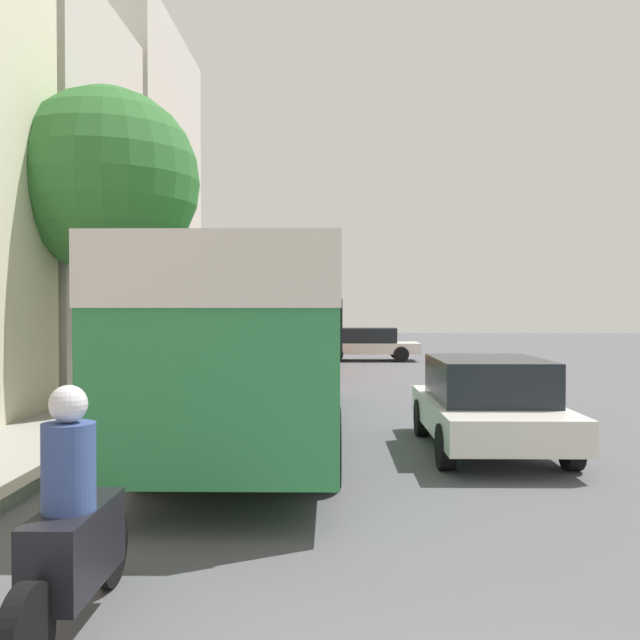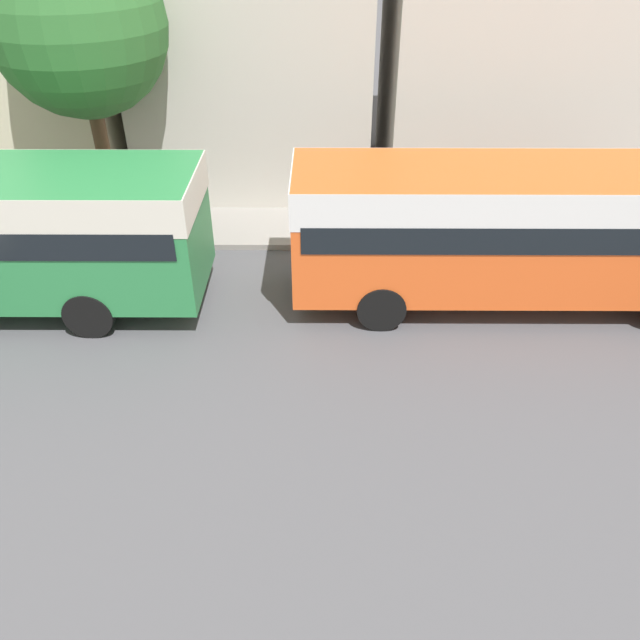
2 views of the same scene
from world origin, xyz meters
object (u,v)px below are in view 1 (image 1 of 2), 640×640
(bus_lead, at_px, (264,324))
(pedestrian_walking_away, at_px, (188,346))
(motorcycle_behind_lead, at_px, (72,535))
(car_far_curb, at_px, (488,403))
(bus_following, at_px, (292,316))
(pedestrian_near_curb, at_px, (219,338))
(car_crossing, at_px, (367,343))

(bus_lead, relative_size, pedestrian_walking_away, 6.96)
(motorcycle_behind_lead, bearing_deg, car_far_curb, 56.15)
(bus_following, relative_size, motorcycle_behind_lead, 4.24)
(car_far_curb, bearing_deg, pedestrian_walking_away, 121.10)
(pedestrian_near_curb, height_order, pedestrian_walking_away, pedestrian_near_curb)
(bus_following, xyz_separation_m, motorcycle_behind_lead, (-0.39, -19.97, -1.27))
(bus_following, distance_m, car_far_curb, 14.22)
(bus_following, height_order, car_crossing, bus_following)
(car_far_curb, height_order, pedestrian_walking_away, pedestrian_walking_away)
(bus_lead, height_order, car_crossing, bus_lead)
(pedestrian_near_curb, bearing_deg, motorcycle_behind_lead, -83.51)
(motorcycle_behind_lead, distance_m, pedestrian_walking_away, 18.38)
(pedestrian_walking_away, bearing_deg, car_far_curb, -58.90)
(bus_following, relative_size, pedestrian_walking_away, 5.73)
(car_crossing, relative_size, car_far_curb, 1.03)
(pedestrian_walking_away, bearing_deg, pedestrian_near_curb, 86.72)
(pedestrian_walking_away, bearing_deg, car_crossing, 49.03)
(bus_following, distance_m, motorcycle_behind_lead, 20.02)
(pedestrian_near_curb, xyz_separation_m, pedestrian_walking_away, (-0.27, -4.78, -0.06))
(bus_following, xyz_separation_m, car_crossing, (2.91, 5.30, -1.22))
(car_crossing, distance_m, pedestrian_near_curb, 6.37)
(car_far_curb, bearing_deg, motorcycle_behind_lead, -123.85)
(pedestrian_near_curb, bearing_deg, car_far_curb, -67.56)
(motorcycle_behind_lead, height_order, pedestrian_near_curb, pedestrian_near_curb)
(motorcycle_behind_lead, xyz_separation_m, car_crossing, (3.30, 25.27, 0.05))
(car_far_curb, distance_m, pedestrian_walking_away, 13.80)
(motorcycle_behind_lead, height_order, pedestrian_walking_away, pedestrian_walking_away)
(bus_lead, height_order, motorcycle_behind_lead, bus_lead)
(car_crossing, bearing_deg, motorcycle_behind_lead, -7.44)
(car_crossing, relative_size, pedestrian_near_curb, 2.47)
(bus_following, distance_m, pedestrian_near_curb, 4.31)
(bus_lead, bearing_deg, car_crossing, 81.29)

